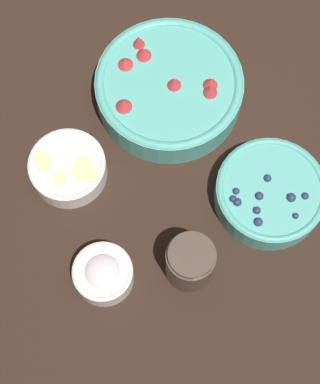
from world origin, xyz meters
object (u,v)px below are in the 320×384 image
object	(u,v)px
bowl_strawberries	(169,88)
bowl_bananas	(68,168)
bowl_cream	(103,274)
bowl_blueberries	(270,193)
jar_chocolate	(190,262)

from	to	relation	value
bowl_strawberries	bowl_bananas	distance (m)	0.23
bowl_cream	bowl_strawberries	bearing A→B (deg)	69.51
bowl_bananas	bowl_strawberries	bearing A→B (deg)	37.81
bowl_strawberries	bowl_bananas	world-z (taller)	bowl_strawberries
bowl_blueberries	bowl_cream	size ratio (longest dim) A/B	1.90
bowl_bananas	jar_chocolate	size ratio (longest dim) A/B	1.30
bowl_strawberries	bowl_blueberries	xyz separation A→B (m)	(0.16, -0.20, -0.01)
bowl_bananas	jar_chocolate	bearing A→B (deg)	-42.33
bowl_cream	jar_chocolate	size ratio (longest dim) A/B	0.96
bowl_strawberries	bowl_cream	xyz separation A→B (m)	(-0.12, -0.33, -0.01)
bowl_blueberries	bowl_cream	bearing A→B (deg)	-156.20
bowl_strawberries	bowl_cream	size ratio (longest dim) A/B	2.69
bowl_blueberries	bowl_cream	xyz separation A→B (m)	(-0.28, -0.13, 0.00)
bowl_bananas	bowl_cream	size ratio (longest dim) A/B	1.36
bowl_cream	jar_chocolate	world-z (taller)	jar_chocolate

